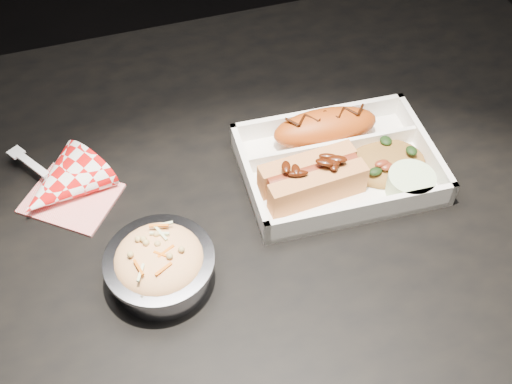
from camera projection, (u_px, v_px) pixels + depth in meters
dining_table at (226, 243)px, 0.89m from camera, size 1.20×0.80×0.75m
food_tray at (337, 167)px, 0.85m from camera, size 0.26×0.19×0.04m
fried_pastry at (325, 127)px, 0.87m from camera, size 0.15×0.07×0.05m
hotdog at (312, 176)px, 0.81m from camera, size 0.13×0.07×0.06m
fried_rice_mound at (388, 157)px, 0.84m from camera, size 0.11×0.09×0.03m
cupcake_liner at (410, 184)px, 0.81m from camera, size 0.06×0.06×0.03m
foil_coleslaw_cup at (160, 264)px, 0.72m from camera, size 0.13×0.13×0.07m
napkin_fork at (60, 187)px, 0.82m from camera, size 0.15×0.17×0.10m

